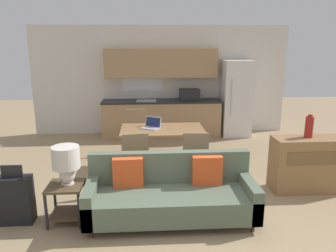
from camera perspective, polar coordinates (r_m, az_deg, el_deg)
name	(u,v)px	position (r m, az deg, el deg)	size (l,w,h in m)	color
ground_plane	(177,228)	(4.34, 1.59, -17.26)	(20.00, 20.00, 0.00)	#9E8460
wall_back	(161,80)	(8.37, -1.30, 7.94)	(6.40, 0.07, 2.70)	silver
kitchen_counter	(162,102)	(8.15, -1.05, 4.15)	(2.92, 0.65, 2.15)	tan
refrigerator	(236,98)	(8.34, 11.74, 4.74)	(0.70, 0.69, 1.87)	white
dining_table	(162,132)	(5.94, -0.98, -1.09)	(1.50, 0.90, 0.76)	olive
couch	(171,194)	(4.41, 0.46, -11.79)	(2.18, 0.80, 0.84)	#3D2D1E
side_table	(66,197)	(4.51, -17.33, -11.72)	(0.44, 0.44, 0.51)	brown
table_lamp	(66,161)	(4.35, -17.33, -5.85)	(0.35, 0.35, 0.50)	silver
credenza	(310,164)	(5.63, 23.56, -6.08)	(1.21, 0.45, 0.86)	olive
vase	(309,127)	(5.46, 23.36, -0.12)	(0.12, 0.12, 0.36)	maroon
dining_chair_near_left	(135,157)	(5.19, -5.74, -5.46)	(0.47, 0.47, 0.94)	#997A56
dining_chair_far_left	(137,130)	(6.79, -5.44, -0.72)	(0.47, 0.47, 0.94)	#997A56
dining_chair_near_right	(195,156)	(5.23, 4.70, -5.30)	(0.45, 0.45, 0.94)	#997A56
laptop	(151,125)	(5.98, -2.90, 0.10)	(0.41, 0.38, 0.20)	#B7BABC
suitcase	(15,199)	(4.73, -25.07, -11.52)	(0.44, 0.22, 0.79)	black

